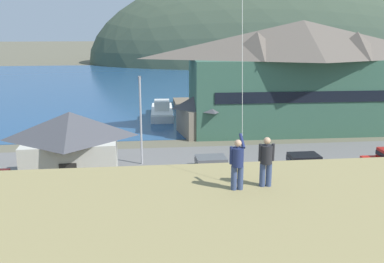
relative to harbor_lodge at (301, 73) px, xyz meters
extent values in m
plane|color=#66604C|center=(-11.61, -21.10, -6.10)|extent=(600.00, 600.00, 0.00)
cube|color=slate|center=(-11.61, -16.10, -6.05)|extent=(40.00, 20.00, 0.10)
cube|color=navy|center=(-11.61, 38.90, -6.08)|extent=(360.00, 84.00, 0.03)
ellipsoid|color=#42513D|center=(29.40, 88.07, -6.10)|extent=(124.12, 57.12, 57.38)
ellipsoid|color=#42513D|center=(34.92, 98.47, -6.10)|extent=(109.76, 69.91, 52.89)
cube|color=#38604C|center=(0.00, 0.07, -2.27)|extent=(23.17, 8.98, 7.66)
cube|color=black|center=(-0.08, -4.23, -1.88)|extent=(19.55, 0.45, 1.10)
pyramid|color=#60564C|center=(0.00, 0.07, 3.49)|extent=(24.56, 9.86, 3.84)
pyramid|color=#60564C|center=(-5.20, -1.32, 2.93)|extent=(4.78, 4.78, 2.69)
pyramid|color=#60564C|center=(5.15, -1.52, 2.93)|extent=(4.78, 4.78, 2.69)
cube|color=beige|center=(-21.61, -14.39, -4.38)|extent=(6.38, 5.49, 3.43)
pyramid|color=#47474C|center=(-21.61, -14.39, -1.76)|extent=(6.89, 6.03, 1.82)
cube|color=black|center=(-21.48, -17.01, -4.90)|extent=(1.10, 0.12, 2.40)
cube|color=#756B5B|center=(-10.58, -1.16, -4.67)|extent=(5.19, 5.48, 2.85)
pyramid|color=#47474C|center=(-10.58, -1.16, -2.42)|extent=(5.62, 6.01, 1.67)
cube|color=black|center=(-10.14, -3.53, -5.10)|extent=(1.09, 0.26, 1.99)
cube|color=#70604C|center=(-10.75, 11.73, -5.75)|extent=(3.20, 12.77, 0.70)
cube|color=silver|center=(-14.40, 8.00, -5.65)|extent=(2.88, 8.19, 0.90)
cube|color=white|center=(-14.40, 8.00, -5.12)|extent=(2.79, 7.95, 0.16)
cube|color=silver|center=(-14.43, 7.40, -4.49)|extent=(1.90, 2.49, 1.10)
cube|color=#23564C|center=(-7.50, 12.32, -5.65)|extent=(2.21, 5.89, 0.90)
cube|color=#33665B|center=(-7.50, 12.32, -5.12)|extent=(2.14, 5.72, 0.16)
cube|color=silver|center=(-7.48, 11.88, -4.49)|extent=(1.40, 1.81, 1.10)
cube|color=slate|center=(-11.77, -15.10, -5.28)|extent=(4.25, 1.92, 0.80)
cube|color=#5B5B5F|center=(-11.92, -15.11, -4.53)|extent=(2.15, 1.66, 0.70)
cube|color=black|center=(-11.92, -15.11, -4.56)|extent=(2.19, 1.69, 0.32)
cylinder|color=black|center=(-10.38, -15.98, -5.68)|extent=(0.65, 0.24, 0.64)
cylinder|color=black|center=(-10.43, -14.14, -5.68)|extent=(0.65, 0.24, 0.64)
cylinder|color=black|center=(-13.10, -16.06, -5.68)|extent=(0.65, 0.24, 0.64)
cylinder|color=black|center=(-13.16, -14.23, -5.68)|extent=(0.65, 0.24, 0.64)
cube|color=black|center=(-4.99, -15.30, -5.28)|extent=(4.21, 1.83, 0.80)
cube|color=black|center=(-5.14, -15.30, -4.53)|extent=(2.11, 1.62, 0.70)
cube|color=black|center=(-5.14, -15.30, -4.56)|extent=(2.15, 1.65, 0.32)
cylinder|color=black|center=(-3.61, -16.21, -5.68)|extent=(0.64, 0.22, 0.64)
cylinder|color=black|center=(-3.63, -14.37, -5.68)|extent=(0.64, 0.22, 0.64)
cylinder|color=black|center=(-6.34, -16.23, -5.68)|extent=(0.64, 0.22, 0.64)
cylinder|color=black|center=(-6.36, -14.39, -5.68)|extent=(0.64, 0.22, 0.64)
cylinder|color=black|center=(0.62, -13.86, -5.68)|extent=(0.65, 0.24, 0.64)
cylinder|color=black|center=(0.57, -15.70, -5.68)|extent=(0.65, 0.24, 0.64)
cube|color=#B28923|center=(-23.13, -21.39, -5.28)|extent=(4.30, 2.04, 0.80)
cube|color=olive|center=(-22.98, -21.40, -4.53)|extent=(2.19, 1.72, 0.70)
cube|color=black|center=(-22.98, -21.40, -4.56)|extent=(2.23, 1.76, 0.32)
cylinder|color=black|center=(-24.44, -20.40, -5.68)|extent=(0.65, 0.26, 0.64)
cylinder|color=black|center=(-21.71, -20.56, -5.68)|extent=(0.65, 0.26, 0.64)
cylinder|color=black|center=(-21.82, -22.39, -5.68)|extent=(0.65, 0.26, 0.64)
cylinder|color=black|center=(-26.72, -13.94, -5.68)|extent=(0.65, 0.24, 0.64)
cube|color=silver|center=(-2.94, -20.68, -5.28)|extent=(4.32, 2.11, 0.80)
cube|color=beige|center=(-2.79, -20.67, -4.53)|extent=(2.22, 1.75, 0.70)
cube|color=black|center=(-2.79, -20.67, -4.56)|extent=(2.26, 1.79, 0.32)
cylinder|color=black|center=(-4.37, -19.87, -5.68)|extent=(0.65, 0.27, 0.64)
cylinder|color=black|center=(-4.23, -21.70, -5.68)|extent=(0.65, 0.27, 0.64)
cylinder|color=black|center=(-1.65, -19.66, -5.68)|extent=(0.65, 0.27, 0.64)
cylinder|color=#ADADB2|center=(-16.83, -10.60, -2.49)|extent=(0.16, 0.16, 7.02)
cube|color=#4C4C51|center=(-16.83, -10.25, 0.92)|extent=(0.24, 0.70, 0.20)
cylinder|color=#384770|center=(-13.56, -30.33, -0.13)|extent=(0.20, 0.20, 0.82)
cylinder|color=#384770|center=(-13.34, -30.33, -0.13)|extent=(0.20, 0.20, 0.82)
cylinder|color=navy|center=(-13.45, -30.33, 0.60)|extent=(0.40, 0.40, 0.64)
sphere|color=tan|center=(-13.45, -30.33, 1.08)|extent=(0.24, 0.24, 0.24)
cylinder|color=navy|center=(-13.27, -30.15, 1.10)|extent=(0.12, 0.56, 0.43)
cylinder|color=navy|center=(-13.67, -30.34, 0.67)|extent=(0.11, 0.11, 0.60)
cylinder|color=#384770|center=(-12.52, -30.13, -0.13)|extent=(0.20, 0.20, 0.82)
cylinder|color=#384770|center=(-12.30, -30.14, -0.13)|extent=(0.20, 0.20, 0.82)
cylinder|color=#232328|center=(-12.41, -30.13, 0.60)|extent=(0.40, 0.40, 0.64)
sphere|color=tan|center=(-12.41, -30.13, 1.08)|extent=(0.24, 0.24, 0.24)
cylinder|color=#232328|center=(-12.63, -30.13, 0.67)|extent=(0.11, 0.11, 0.60)
cylinder|color=#232328|center=(-12.19, -30.14, 0.67)|extent=(0.11, 0.11, 0.60)
camera|label=1|loc=(-16.46, -43.57, 4.83)|focal=39.84mm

